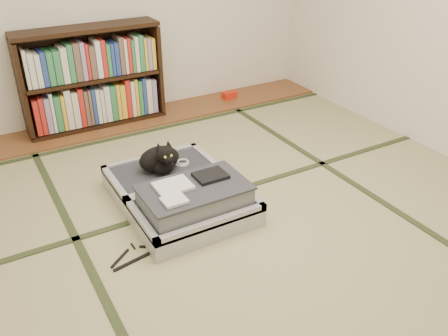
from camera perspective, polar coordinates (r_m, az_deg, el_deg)
floor at (r=3.15m, az=2.40°, el=-6.91°), size 4.50×4.50×0.00m
wood_strip at (r=4.74m, az=-10.56°, el=5.76°), size 4.00×0.50×0.02m
red_item at (r=5.16m, az=0.64°, el=8.79°), size 0.16×0.10×0.07m
tatami_borders at (r=3.50m, az=-1.89°, el=-2.72°), size 4.00×4.50×0.01m
bookcase at (r=4.56m, az=-15.51°, el=10.20°), size 1.27×0.29×0.92m
suitcase at (r=3.27m, az=-5.15°, el=-3.16°), size 0.78×1.04×0.31m
cat at (r=3.43m, az=-7.61°, el=1.07°), size 0.35×0.35×0.28m
cable_coil at (r=3.56m, az=-5.04°, el=0.65°), size 0.11×0.11×0.03m
hanger at (r=2.94m, az=-10.23°, el=-10.24°), size 0.37×0.20×0.01m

